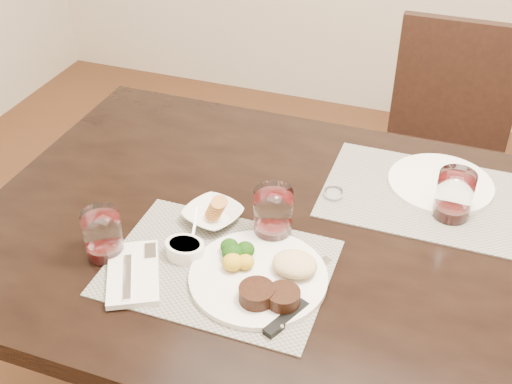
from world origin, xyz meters
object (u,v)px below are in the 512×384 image
(chair_far, at_px, (444,141))
(cracker_bowl, at_px, (213,215))
(dinner_plate, at_px, (264,276))
(steak_knife, at_px, (291,308))
(wine_glass_near, at_px, (273,216))
(far_plate, at_px, (440,183))

(chair_far, bearing_deg, cracker_bowl, -115.21)
(chair_far, bearing_deg, dinner_plate, -104.03)
(dinner_plate, bearing_deg, cracker_bowl, 128.05)
(dinner_plate, bearing_deg, chair_far, 64.44)
(steak_knife, bearing_deg, wine_glass_near, 141.63)
(steak_knife, bearing_deg, cracker_bowl, 164.88)
(cracker_bowl, xyz_separation_m, far_plate, (0.47, 0.32, -0.01))
(chair_far, relative_size, steak_knife, 3.49)
(far_plate, bearing_deg, dinner_plate, -122.50)
(steak_knife, bearing_deg, far_plate, 91.07)
(cracker_bowl, bearing_deg, dinner_plate, -40.43)
(far_plate, bearing_deg, chair_far, 91.76)
(far_plate, bearing_deg, cracker_bowl, -146.09)
(chair_far, xyz_separation_m, far_plate, (0.02, -0.65, 0.26))
(cracker_bowl, bearing_deg, steak_knife, -39.25)
(cracker_bowl, distance_m, wine_glass_near, 0.15)
(chair_far, relative_size, far_plate, 3.51)
(wine_glass_near, relative_size, far_plate, 0.46)
(steak_knife, bearing_deg, chair_far, 104.28)
(cracker_bowl, bearing_deg, wine_glass_near, 0.00)
(dinner_plate, height_order, steak_knife, dinner_plate)
(chair_far, height_order, cracker_bowl, chair_far)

